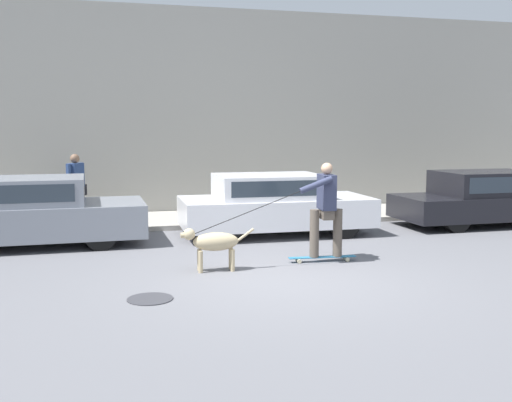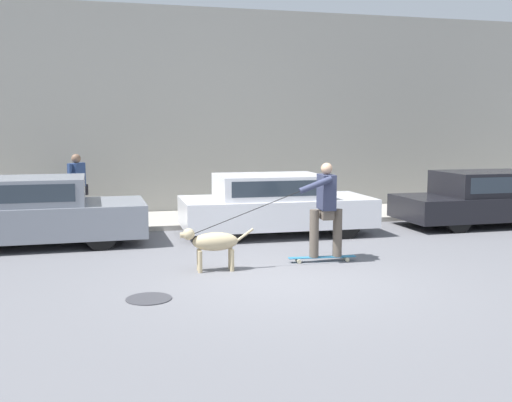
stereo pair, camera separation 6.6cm
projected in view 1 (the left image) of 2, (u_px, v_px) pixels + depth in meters
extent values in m
plane|color=slate|center=(285.00, 279.00, 8.85)|extent=(36.00, 36.00, 0.00)
cube|color=gray|center=(203.00, 112.00, 15.46)|extent=(32.00, 0.30, 5.25)
cube|color=#A39E93|center=(213.00, 218.00, 14.47)|extent=(30.00, 2.37, 0.11)
cylinder|color=black|center=(99.00, 221.00, 12.45)|extent=(0.60, 0.21, 0.60)
cylinder|color=black|center=(101.00, 234.00, 10.94)|extent=(0.60, 0.21, 0.60)
cube|color=gray|center=(23.00, 221.00, 11.30)|extent=(4.53, 1.91, 0.62)
cube|color=gray|center=(12.00, 191.00, 11.18)|extent=(2.64, 1.69, 0.50)
cube|color=#28333D|center=(6.00, 195.00, 10.39)|extent=(2.29, 0.06, 0.32)
cylinder|color=black|center=(319.00, 212.00, 13.58)|extent=(0.67, 0.21, 0.67)
cylinder|color=black|center=(344.00, 222.00, 12.10)|extent=(0.67, 0.21, 0.67)
cylinder|color=black|center=(212.00, 216.00, 13.00)|extent=(0.67, 0.21, 0.67)
cylinder|color=black|center=(225.00, 227.00, 11.53)|extent=(0.67, 0.21, 0.67)
cube|color=silver|center=(276.00, 211.00, 12.54)|extent=(3.97, 1.82, 0.58)
cube|color=silver|center=(269.00, 186.00, 12.43)|extent=(2.18, 1.62, 0.48)
cube|color=#28333D|center=(279.00, 189.00, 11.66)|extent=(1.90, 0.04, 0.31)
cylinder|color=black|center=(422.00, 210.00, 14.19)|extent=(0.60, 0.20, 0.60)
cylinder|color=black|center=(457.00, 219.00, 12.80)|extent=(0.60, 0.20, 0.60)
cube|color=black|center=(493.00, 206.00, 13.85)|extent=(4.59, 1.72, 0.52)
cube|color=black|center=(487.00, 183.00, 13.73)|extent=(2.25, 1.54, 0.54)
cube|color=#28333D|center=(509.00, 185.00, 13.00)|extent=(1.97, 0.03, 0.35)
cylinder|color=tan|center=(201.00, 262.00, 9.24)|extent=(0.07, 0.07, 0.34)
cylinder|color=tan|center=(199.00, 260.00, 9.39)|extent=(0.07, 0.07, 0.34)
cylinder|color=tan|center=(233.00, 260.00, 9.34)|extent=(0.07, 0.07, 0.34)
cylinder|color=tan|center=(231.00, 258.00, 9.50)|extent=(0.07, 0.07, 0.34)
ellipsoid|color=tan|center=(216.00, 242.00, 9.33)|extent=(0.73, 0.33, 0.29)
sphere|color=tan|center=(189.00, 234.00, 9.23)|extent=(0.18, 0.18, 0.18)
cylinder|color=tan|center=(184.00, 235.00, 9.22)|extent=(0.10, 0.09, 0.08)
cylinder|color=tan|center=(245.00, 235.00, 9.42)|extent=(0.29, 0.06, 0.22)
cylinder|color=beige|center=(299.00, 261.00, 9.89)|extent=(0.07, 0.04, 0.07)
cylinder|color=beige|center=(297.00, 259.00, 10.04)|extent=(0.07, 0.04, 0.07)
cylinder|color=beige|center=(347.00, 260.00, 10.03)|extent=(0.07, 0.04, 0.07)
cylinder|color=beige|center=(345.00, 258.00, 10.17)|extent=(0.07, 0.04, 0.07)
cube|color=teal|center=(322.00, 257.00, 10.03)|extent=(1.16, 0.21, 0.02)
cylinder|color=brown|center=(314.00, 233.00, 9.95)|extent=(0.15, 0.15, 0.80)
cylinder|color=brown|center=(338.00, 233.00, 10.02)|extent=(0.15, 0.15, 0.80)
cube|color=brown|center=(326.00, 214.00, 9.95)|extent=(0.22, 0.36, 0.16)
cube|color=#2D334C|center=(327.00, 192.00, 9.90)|extent=(0.26, 0.46, 0.58)
sphere|color=tan|center=(327.00, 169.00, 9.86)|extent=(0.19, 0.19, 0.19)
cylinder|color=#2D334C|center=(322.00, 192.00, 10.17)|extent=(0.10, 0.10, 0.55)
cylinder|color=#2D334C|center=(316.00, 185.00, 9.57)|extent=(0.56, 0.12, 0.28)
cylinder|color=black|center=(246.00, 213.00, 9.38)|extent=(1.78, 0.09, 0.67)
cylinder|color=brown|center=(78.00, 203.00, 14.00)|extent=(0.16, 0.16, 0.76)
cylinder|color=brown|center=(74.00, 204.00, 13.83)|extent=(0.16, 0.16, 0.76)
cube|color=navy|center=(75.00, 175.00, 13.83)|extent=(0.40, 0.49, 0.55)
cylinder|color=navy|center=(81.00, 174.00, 14.09)|extent=(0.10, 0.10, 0.53)
cylinder|color=navy|center=(69.00, 175.00, 13.57)|extent=(0.10, 0.10, 0.53)
sphere|color=brown|center=(75.00, 159.00, 13.79)|extent=(0.21, 0.21, 0.21)
cube|color=black|center=(82.00, 190.00, 14.14)|extent=(0.23, 0.32, 0.26)
cylinder|color=#38383D|center=(150.00, 299.00, 7.82)|extent=(0.60, 0.60, 0.01)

